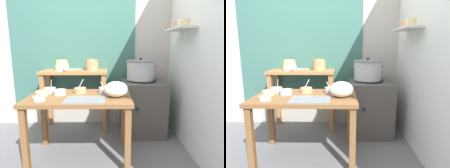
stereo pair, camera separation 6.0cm
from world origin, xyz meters
TOP-DOWN VIEW (x-y plane):
  - ground_plane at (0.00, 0.00)m, footprint 9.00×9.00m
  - wall_back at (0.08, 1.10)m, footprint 4.40×0.12m
  - wall_right at (1.40, 0.20)m, footprint 0.30×3.20m
  - prep_table at (0.09, 0.05)m, footprint 1.10×0.66m
  - back_shelf_table at (-0.10, 0.83)m, footprint 0.96×0.40m
  - stove_block at (0.88, 0.70)m, footprint 0.60×0.61m
  - steamer_pot at (0.84, 0.72)m, footprint 0.45×0.40m
  - clay_pot at (0.16, 0.83)m, footprint 0.19×0.19m
  - bowl_stack_enamel at (-0.28, 0.84)m, footprint 0.20×0.20m
  - ladle at (-0.19, 0.71)m, footprint 0.26×0.07m
  - serving_tray at (0.17, -0.12)m, footprint 0.40×0.28m
  - plastic_bag at (0.48, 0.01)m, footprint 0.26×0.22m
  - prep_bowl_0 at (-0.28, -0.12)m, footprint 0.12×0.12m
  - prep_bowl_1 at (-0.28, 0.20)m, footprint 0.13×0.13m
  - prep_bowl_2 at (0.07, 0.19)m, footprint 0.14×0.14m
  - prep_bowl_3 at (0.34, 0.18)m, footprint 0.11×0.11m
  - prep_bowl_4 at (0.46, 0.24)m, footprint 0.10×0.10m
  - prep_bowl_5 at (-0.14, 0.10)m, footprint 0.14×0.14m
  - prep_bowl_6 at (-0.32, 0.06)m, footprint 0.13×0.13m

SIDE VIEW (x-z plane):
  - ground_plane at x=0.00m, z-range 0.00..0.00m
  - stove_block at x=0.88m, z-range -0.01..0.77m
  - prep_table at x=0.09m, z-range 0.25..0.97m
  - back_shelf_table at x=-0.10m, z-range 0.23..1.13m
  - serving_tray at x=0.17m, z-range 0.72..0.73m
  - prep_bowl_0 at x=-0.28m, z-range 0.72..0.77m
  - prep_bowl_6 at x=-0.32m, z-range 0.72..0.78m
  - prep_bowl_5 at x=-0.14m, z-range 0.72..0.78m
  - prep_bowl_1 at x=-0.28m, z-range 0.67..0.83m
  - prep_bowl_2 at x=0.07m, z-range 0.67..0.83m
  - prep_bowl_4 at x=0.46m, z-range 0.72..0.79m
  - prep_bowl_3 at x=0.34m, z-range 0.69..0.82m
  - plastic_bag at x=0.48m, z-range 0.72..0.89m
  - steamer_pot at x=0.84m, z-range 0.76..1.08m
  - ladle at x=-0.19m, z-range 0.90..0.97m
  - bowl_stack_enamel at x=-0.28m, z-range 0.89..1.04m
  - clay_pot at x=0.16m, z-range 0.89..1.07m
  - wall_right at x=1.40m, z-range 0.00..2.60m
  - wall_back at x=0.08m, z-range 0.00..2.60m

